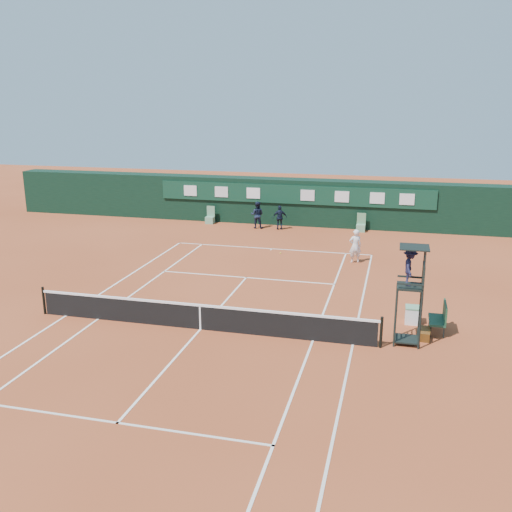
{
  "coord_description": "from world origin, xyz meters",
  "views": [
    {
      "loc": [
        6.65,
        -18.16,
        8.08
      ],
      "look_at": [
        0.57,
        6.0,
        1.2
      ],
      "focal_mm": 40.0,
      "sensor_mm": 36.0,
      "label": 1
    }
  ],
  "objects_px": {
    "player": "(355,246)",
    "player_bench": "(440,317)",
    "tennis_net": "(200,316)",
    "umpire_chair": "(411,275)",
    "cooler": "(413,315)"
  },
  "relations": [
    {
      "from": "player_bench",
      "to": "umpire_chair",
      "type": "bearing_deg",
      "value": -132.86
    },
    {
      "from": "player_bench",
      "to": "cooler",
      "type": "bearing_deg",
      "value": 144.26
    },
    {
      "from": "umpire_chair",
      "to": "cooler",
      "type": "height_order",
      "value": "umpire_chair"
    },
    {
      "from": "tennis_net",
      "to": "player",
      "type": "relative_size",
      "value": 7.45
    },
    {
      "from": "player_bench",
      "to": "player",
      "type": "relative_size",
      "value": 0.69
    },
    {
      "from": "player_bench",
      "to": "player",
      "type": "distance_m",
      "value": 9.17
    },
    {
      "from": "player",
      "to": "cooler",
      "type": "bearing_deg",
      "value": 90.58
    },
    {
      "from": "player_bench",
      "to": "player",
      "type": "xyz_separation_m",
      "value": [
        -3.69,
        8.39,
        0.27
      ]
    },
    {
      "from": "player_bench",
      "to": "cooler",
      "type": "xyz_separation_m",
      "value": [
        -0.92,
        0.67,
        -0.27
      ]
    },
    {
      "from": "tennis_net",
      "to": "player",
      "type": "bearing_deg",
      "value": 65.34
    },
    {
      "from": "cooler",
      "to": "umpire_chair",
      "type": "bearing_deg",
      "value": -97.32
    },
    {
      "from": "player",
      "to": "player_bench",
      "type": "bearing_deg",
      "value": 94.62
    },
    {
      "from": "umpire_chair",
      "to": "cooler",
      "type": "distance_m",
      "value": 2.89
    },
    {
      "from": "cooler",
      "to": "player",
      "type": "bearing_deg",
      "value": 109.7
    },
    {
      "from": "tennis_net",
      "to": "player",
      "type": "xyz_separation_m",
      "value": [
        4.7,
        10.25,
        0.36
      ]
    }
  ]
}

